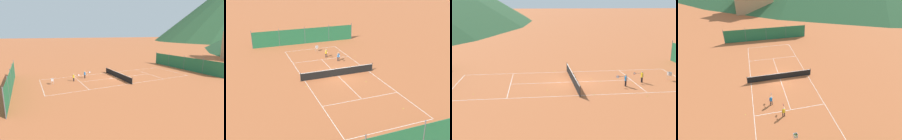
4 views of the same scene
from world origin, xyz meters
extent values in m
plane|color=#B25B33|center=(0.00, 0.00, 0.00)|extent=(600.00, 600.00, 0.00)
cube|color=white|center=(0.00, 11.90, 0.00)|extent=(8.25, 0.05, 0.01)
cube|color=white|center=(0.00, -11.90, 0.00)|extent=(8.25, 0.05, 0.01)
cube|color=white|center=(-4.10, 0.00, 0.00)|extent=(0.05, 23.85, 0.01)
cube|color=white|center=(4.10, 0.00, 0.00)|extent=(0.05, 23.85, 0.01)
cube|color=white|center=(0.00, 6.40, 0.00)|extent=(8.20, 0.05, 0.01)
cube|color=white|center=(0.00, -6.40, 0.00)|extent=(8.20, 0.05, 0.01)
cube|color=white|center=(0.00, 0.00, 0.00)|extent=(0.05, 12.80, 0.01)
cylinder|color=#2D2D2D|center=(-4.55, 0.00, 0.53)|extent=(0.08, 0.08, 1.06)
cylinder|color=#2D2D2D|center=(4.55, 0.00, 0.53)|extent=(0.08, 0.08, 1.06)
cube|color=black|center=(0.00, 0.00, 0.46)|extent=(9.10, 0.02, 0.91)
cube|color=white|center=(0.00, 0.00, 0.93)|extent=(9.10, 0.04, 0.06)
cube|color=#236B42|center=(0.00, 15.50, 1.30)|extent=(17.20, 0.04, 2.60)
cylinder|color=#59595E|center=(-8.60, 15.50, 1.45)|extent=(0.08, 0.08, 2.90)
cylinder|color=#59595E|center=(-4.30, 15.50, 1.45)|extent=(0.08, 0.08, 2.90)
cylinder|color=#59595E|center=(0.00, 15.50, 1.45)|extent=(0.08, 0.08, 2.90)
cylinder|color=#59595E|center=(4.30, 15.50, 1.45)|extent=(0.08, 0.08, 2.90)
cube|color=#236B42|center=(0.00, -15.50, 1.30)|extent=(17.20, 0.04, 2.60)
cylinder|color=#59595E|center=(-8.60, -15.50, 1.45)|extent=(0.08, 0.08, 2.90)
cylinder|color=#59595E|center=(-4.30, -15.50, 1.45)|extent=(0.08, 0.08, 2.90)
cylinder|color=#59595E|center=(0.00, -15.50, 1.45)|extent=(0.08, 0.08, 2.90)
cylinder|color=#59595E|center=(4.30, -15.50, 1.45)|extent=(0.08, 0.08, 2.90)
cylinder|color=#59595E|center=(8.60, -15.50, 1.45)|extent=(0.08, 0.08, 2.90)
cylinder|color=black|center=(-1.06, -7.17, 0.28)|extent=(0.10, 0.10, 0.57)
cylinder|color=black|center=(-0.88, -7.16, 0.28)|extent=(0.10, 0.10, 0.57)
cube|color=yellow|center=(-0.97, -7.17, 0.79)|extent=(0.28, 0.17, 0.44)
sphere|color=tan|center=(-0.97, -7.17, 1.12)|extent=(0.17, 0.17, 0.17)
cylinder|color=tan|center=(-1.14, -7.18, 0.79)|extent=(0.06, 0.06, 0.44)
cylinder|color=tan|center=(-0.81, -6.94, 0.96)|extent=(0.09, 0.44, 0.06)
cylinder|color=black|center=(-0.83, -6.62, 0.96)|extent=(0.04, 0.20, 0.03)
torus|color=red|center=(-0.85, -6.38, 0.96)|extent=(0.04, 0.28, 0.28)
cylinder|color=silver|center=(-0.85, -6.38, 0.96)|extent=(0.02, 0.25, 0.25)
cylinder|color=black|center=(-2.10, -5.05, 0.29)|extent=(0.10, 0.10, 0.58)
cylinder|color=black|center=(-1.92, -5.04, 0.29)|extent=(0.10, 0.10, 0.58)
cube|color=blue|center=(-2.01, -5.05, 0.80)|extent=(0.29, 0.17, 0.45)
sphere|color=tan|center=(-2.01, -5.05, 1.14)|extent=(0.18, 0.18, 0.18)
cylinder|color=tan|center=(-2.19, -5.06, 0.80)|extent=(0.07, 0.07, 0.45)
cylinder|color=tan|center=(-1.85, -4.81, 0.98)|extent=(0.09, 0.45, 0.07)
cylinder|color=black|center=(-1.87, -4.49, 0.98)|extent=(0.04, 0.21, 0.03)
torus|color=#1E4CB2|center=(-1.88, -4.25, 0.98)|extent=(0.04, 0.28, 0.28)
cylinder|color=silver|center=(-1.88, -4.25, 0.98)|extent=(0.02, 0.25, 0.25)
sphere|color=#CCE033|center=(-2.34, 2.76, 0.03)|extent=(0.07, 0.07, 0.07)
sphere|color=#CCE033|center=(-4.09, -1.37, 0.03)|extent=(0.07, 0.07, 0.07)
sphere|color=#CCE033|center=(-4.99, -6.00, 0.03)|extent=(0.07, 0.07, 0.07)
sphere|color=#CCE033|center=(-2.70, 9.52, 0.03)|extent=(0.07, 0.07, 0.07)
sphere|color=#CCE033|center=(-0.27, -2.89, 0.03)|extent=(0.07, 0.07, 0.07)
sphere|color=#CCE033|center=(0.90, -2.19, 0.03)|extent=(0.07, 0.07, 0.07)
sphere|color=#CCE033|center=(-0.91, -6.23, 0.03)|extent=(0.07, 0.07, 0.07)
sphere|color=#CCE033|center=(4.34, 1.58, 0.03)|extent=(0.07, 0.07, 0.07)
cylinder|color=#B7B7BC|center=(-0.70, -10.57, 0.28)|extent=(0.02, 0.02, 0.55)
cylinder|color=#B7B7BC|center=(-0.36, -10.57, 0.28)|extent=(0.02, 0.02, 0.55)
cylinder|color=#B7B7BC|center=(-0.70, -10.23, 0.28)|extent=(0.02, 0.02, 0.55)
cylinder|color=#B7B7BC|center=(-0.36, -10.23, 0.28)|extent=(0.02, 0.02, 0.55)
cube|color=#B7B7BC|center=(-0.53, -10.40, 0.56)|extent=(0.34, 0.34, 0.02)
cube|color=#B7B7BC|center=(-0.53, -10.57, 0.72)|extent=(0.34, 0.02, 0.34)
cube|color=#B7B7BC|center=(-0.53, -10.23, 0.72)|extent=(0.34, 0.02, 0.34)
cube|color=#B7B7BC|center=(-0.70, -10.40, 0.72)|extent=(0.02, 0.34, 0.34)
cube|color=#B7B7BC|center=(-0.36, -10.40, 0.72)|extent=(0.02, 0.34, 0.34)
sphere|color=#CCE033|center=(-0.57, -10.38, 0.60)|extent=(0.07, 0.07, 0.07)
sphere|color=#CCE033|center=(-0.62, -10.42, 0.60)|extent=(0.07, 0.07, 0.07)
sphere|color=#CCE033|center=(-0.42, -10.38, 0.60)|extent=(0.07, 0.07, 0.07)
sphere|color=#CCE033|center=(-0.52, -10.28, 0.60)|extent=(0.07, 0.07, 0.07)
sphere|color=#CCE033|center=(-0.53, -10.50, 0.60)|extent=(0.07, 0.07, 0.07)
sphere|color=#CCE033|center=(-0.66, -10.38, 0.60)|extent=(0.07, 0.07, 0.07)
sphere|color=#CCE033|center=(-0.40, -10.43, 0.66)|extent=(0.07, 0.07, 0.07)
sphere|color=#CCE033|center=(-0.55, -10.45, 0.66)|extent=(0.07, 0.07, 0.07)
sphere|color=#CCE033|center=(-0.48, -10.31, 0.66)|extent=(0.07, 0.07, 0.07)
sphere|color=#CCE033|center=(-0.45, -10.36, 0.66)|extent=(0.07, 0.07, 0.07)
sphere|color=#CCE033|center=(-0.61, -10.40, 0.66)|extent=(0.07, 0.07, 0.07)
sphere|color=#CCE033|center=(-0.41, -10.49, 0.66)|extent=(0.07, 0.07, 0.07)
sphere|color=#CCE033|center=(-0.58, -10.39, 0.71)|extent=(0.07, 0.07, 0.07)
sphere|color=#CCE033|center=(-0.44, -10.35, 0.71)|extent=(0.07, 0.07, 0.07)
sphere|color=#CCE033|center=(-0.42, -10.39, 0.71)|extent=(0.07, 0.07, 0.07)
sphere|color=#CCE033|center=(-0.53, -10.50, 0.71)|extent=(0.07, 0.07, 0.07)
sphere|color=#CCE033|center=(-0.54, -10.44, 0.71)|extent=(0.07, 0.07, 0.07)
sphere|color=#CCE033|center=(-0.44, -10.41, 0.71)|extent=(0.07, 0.07, 0.07)
camera|label=1|loc=(25.13, -13.47, 7.22)|focal=28.00mm
camera|label=2|loc=(10.50, 26.92, 11.98)|focal=42.00mm
camera|label=3|loc=(-25.96, 3.92, 8.18)|focal=42.00mm
camera|label=4|loc=(-3.51, -20.46, 14.13)|focal=28.00mm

